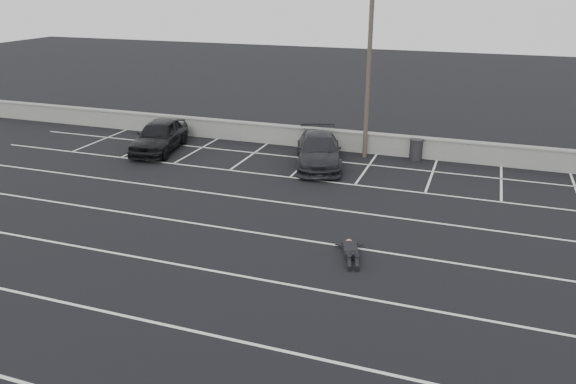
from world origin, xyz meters
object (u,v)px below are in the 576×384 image
at_px(utility_pole, 368,74).
at_px(trash_bin, 416,149).
at_px(car_left, 159,136).
at_px(car_right, 319,150).
at_px(person, 350,246).

height_order(utility_pole, trash_bin, utility_pole).
relative_size(car_left, utility_pole, 0.58).
relative_size(car_left, trash_bin, 4.49).
relative_size(car_right, person, 1.95).
distance_m(trash_bin, person, 11.01).
bearing_deg(car_left, car_right, -8.16).
distance_m(car_left, person, 14.58).
xyz_separation_m(car_left, car_right, (8.46, 0.42, -0.07)).
height_order(car_right, utility_pole, utility_pole).
height_order(car_left, person, car_left).
xyz_separation_m(car_right, utility_pole, (1.80, 2.06, 3.39)).
xyz_separation_m(car_right, trash_bin, (4.28, 2.46, -0.20)).
relative_size(utility_pole, person, 3.12).
distance_m(car_right, trash_bin, 4.94).
relative_size(car_right, trash_bin, 4.82).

